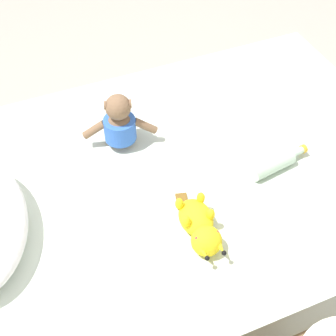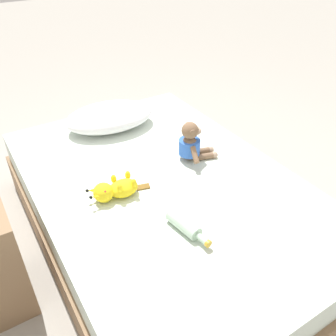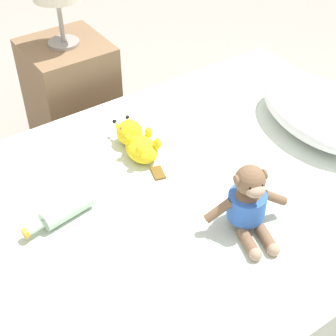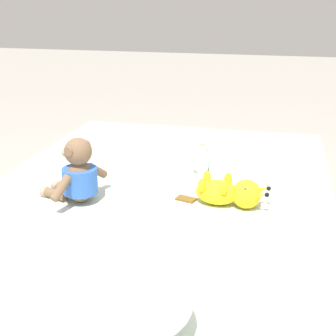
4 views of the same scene
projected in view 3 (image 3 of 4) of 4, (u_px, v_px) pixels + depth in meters
name	position (u px, v px, depth m)	size (l,w,h in m)	color
ground_plane	(177.00, 269.00, 2.03)	(16.00, 16.00, 0.00)	#9E998E
bed	(177.00, 234.00, 1.90)	(1.32, 1.98, 0.41)	#846647
pillow	(321.00, 111.00, 2.01)	(0.62, 0.44, 0.15)	white
plush_monkey	(249.00, 204.00, 1.59)	(0.24, 0.28, 0.24)	brown
plush_yellow_creature	(137.00, 141.00, 1.91)	(0.33, 0.12, 0.10)	yellow
glass_bottle	(64.00, 211.00, 1.66)	(0.09, 0.25, 0.07)	#B2D1B7
nightstand	(72.00, 97.00, 2.47)	(0.37, 0.37, 0.56)	#846647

